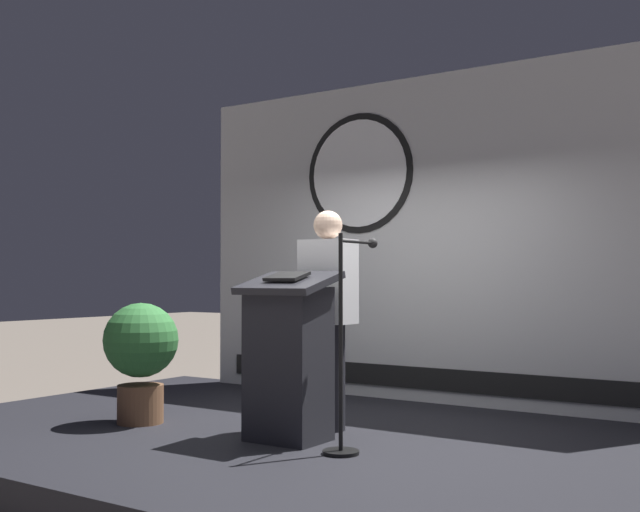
{
  "coord_description": "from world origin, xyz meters",
  "views": [
    {
      "loc": [
        3.21,
        -4.73,
        1.44
      ],
      "look_at": [
        -0.05,
        0.13,
        1.6
      ],
      "focal_mm": 44.03,
      "sensor_mm": 36.0,
      "label": 1
    }
  ],
  "objects": [
    {
      "name": "podium",
      "position": [
        -0.05,
        -0.27,
        0.88
      ],
      "size": [
        0.64,
        0.5,
        1.19
      ],
      "color": "#26262B",
      "rests_on": "stage_platform"
    },
    {
      "name": "stage_platform",
      "position": [
        0.0,
        0.0,
        0.15
      ],
      "size": [
        6.4,
        4.0,
        0.3
      ],
      "primitive_type": "cube",
      "color": "black",
      "rests_on": "ground"
    },
    {
      "name": "ground_plane",
      "position": [
        0.0,
        0.0,
        0.0
      ],
      "size": [
        40.0,
        40.0,
        0.0
      ],
      "primitive_type": "plane",
      "color": "#6B6056"
    },
    {
      "name": "banner_display",
      "position": [
        -0.02,
        1.85,
        1.81
      ],
      "size": [
        4.95,
        0.12,
        3.02
      ],
      "color": "silver",
      "rests_on": "stage_platform"
    },
    {
      "name": "speaker_person",
      "position": [
        -0.03,
        0.21,
        1.14
      ],
      "size": [
        0.4,
        0.26,
        1.65
      ],
      "color": "black",
      "rests_on": "stage_platform"
    },
    {
      "name": "potted_plant",
      "position": [
        -1.41,
        -0.37,
        0.87
      ],
      "size": [
        0.59,
        0.59,
        0.94
      ],
      "color": "brown",
      "rests_on": "stage_platform"
    },
    {
      "name": "microphone_stand",
      "position": [
        0.48,
        -0.36,
        0.81
      ],
      "size": [
        0.24,
        0.57,
        1.43
      ],
      "color": "black",
      "rests_on": "stage_platform"
    }
  ]
}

